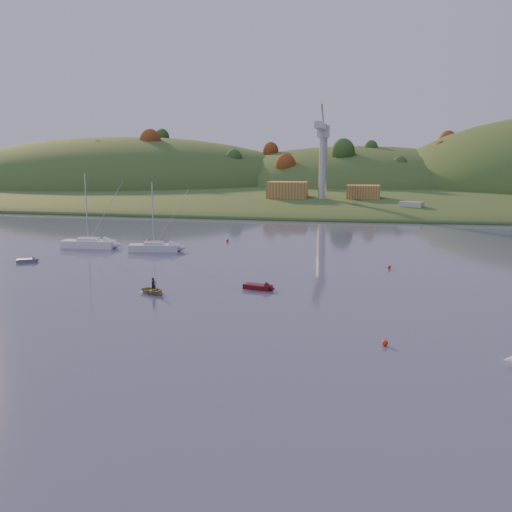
% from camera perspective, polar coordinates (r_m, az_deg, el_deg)
% --- Properties ---
extents(ground, '(500.00, 500.00, 0.00)m').
position_cam_1_polar(ground, '(42.53, -9.29, -10.92)').
color(ground, '#3A405F').
rests_on(ground, ground).
extents(far_shore, '(620.00, 220.00, 1.50)m').
position_cam_1_polar(far_shore, '(267.90, 8.05, 6.94)').
color(far_shore, '#2B4D1F').
rests_on(far_shore, ground).
extents(shore_slope, '(640.00, 150.00, 7.00)m').
position_cam_1_polar(shore_slope, '(203.16, 7.05, 5.92)').
color(shore_slope, '#2B4D1F').
rests_on(shore_slope, ground).
extents(hill_left_far, '(120.00, 100.00, 32.00)m').
position_cam_1_polar(hill_left_far, '(306.74, -23.74, 6.59)').
color(hill_left_far, '#2B4D1F').
rests_on(hill_left_far, ground).
extents(hill_left, '(170.00, 140.00, 44.00)m').
position_cam_1_polar(hill_left, '(259.39, -12.75, 6.68)').
color(hill_left, '#2B4D1F').
rests_on(hill_left, ground).
extents(hill_center, '(140.00, 120.00, 36.00)m').
position_cam_1_polar(hill_center, '(247.60, 10.12, 6.61)').
color(hill_center, '#2B4D1F').
rests_on(hill_center, ground).
extents(hillside_trees, '(280.00, 50.00, 32.00)m').
position_cam_1_polar(hillside_trees, '(223.06, 7.42, 6.29)').
color(hillside_trees, '#224117').
rests_on(hillside_trees, ground).
extents(wharf, '(42.00, 16.00, 2.40)m').
position_cam_1_polar(wharf, '(159.97, 7.75, 5.16)').
color(wharf, slate).
rests_on(wharf, ground).
extents(shed_west, '(11.00, 8.00, 4.80)m').
position_cam_1_polar(shed_west, '(161.95, 3.18, 6.58)').
color(shed_west, olive).
rests_on(shed_west, wharf).
extents(shed_east, '(9.00, 7.00, 4.00)m').
position_cam_1_polar(shed_east, '(161.46, 10.67, 6.26)').
color(shed_east, olive).
rests_on(shed_east, wharf).
extents(dock_crane, '(3.20, 28.00, 20.30)m').
position_cam_1_polar(dock_crane, '(155.96, 6.70, 10.93)').
color(dock_crane, '#B7B7BC').
rests_on(dock_crane, wharf).
extents(sailboat_near, '(8.79, 3.15, 11.98)m').
position_cam_1_polar(sailboat_near, '(96.87, -16.43, 1.26)').
color(sailboat_near, white).
rests_on(sailboat_near, ground).
extents(sailboat_far, '(8.06, 3.64, 10.78)m').
position_cam_1_polar(sailboat_far, '(91.03, -10.17, 0.92)').
color(sailboat_far, silver).
rests_on(sailboat_far, ground).
extents(canoe, '(3.92, 3.54, 0.67)m').
position_cam_1_polar(canoe, '(63.76, -10.21, -3.44)').
color(canoe, '#9C8D56').
rests_on(canoe, ground).
extents(paddler, '(0.60, 0.68, 1.56)m').
position_cam_1_polar(paddler, '(63.65, -10.22, -3.04)').
color(paddler, black).
rests_on(paddler, ground).
extents(red_tender, '(3.96, 2.17, 1.28)m').
position_cam_1_polar(red_tender, '(64.53, 0.76, -3.16)').
color(red_tender, '#500B0E').
rests_on(red_tender, ground).
extents(grey_dinghy, '(3.21, 2.53, 1.14)m').
position_cam_1_polar(grey_dinghy, '(86.95, -21.60, -0.40)').
color(grey_dinghy, slate).
rests_on(grey_dinghy, ground).
extents(work_vessel, '(13.96, 9.31, 3.38)m').
position_cam_1_polar(work_vessel, '(146.18, 15.26, 4.42)').
color(work_vessel, slate).
rests_on(work_vessel, ground).
extents(buoy_0, '(0.50, 0.50, 0.50)m').
position_cam_1_polar(buoy_0, '(47.39, 12.77, -8.47)').
color(buoy_0, red).
rests_on(buoy_0, ground).
extents(buoy_1, '(0.50, 0.50, 0.50)m').
position_cam_1_polar(buoy_1, '(78.15, 13.18, -1.07)').
color(buoy_1, red).
rests_on(buoy_1, ground).
extents(buoy_2, '(0.50, 0.50, 0.50)m').
position_cam_1_polar(buoy_2, '(100.75, -10.69, 1.54)').
color(buoy_2, red).
rests_on(buoy_2, ground).
extents(buoy_3, '(0.50, 0.50, 0.50)m').
position_cam_1_polar(buoy_3, '(99.26, -2.87, 1.58)').
color(buoy_3, red).
rests_on(buoy_3, ground).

